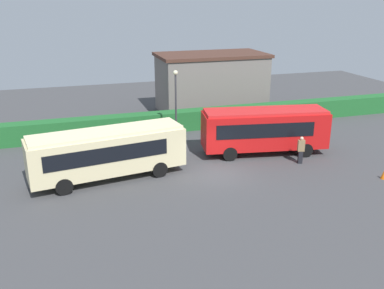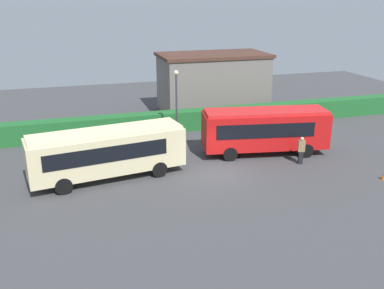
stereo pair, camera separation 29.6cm
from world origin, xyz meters
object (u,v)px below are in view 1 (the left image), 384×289
bus_cream (108,151)px  lamppost (176,99)px  person_left (263,132)px  traffic_cone (384,174)px  bus_red (265,129)px  person_center (301,149)px

bus_cream → lamppost: (5.80, 5.25, 1.72)m
person_left → lamppost: size_ratio=0.30×
person_left → traffic_cone: (4.14, -8.62, -0.58)m
bus_cream → person_left: bearing=7.2°
bus_cream → person_left: bus_cream is taller
bus_cream → bus_red: 11.34m
person_center → lamppost: (-6.96, 6.51, 2.52)m
bus_cream → bus_red: bearing=-2.0°
person_left → lamppost: lamppost is taller
traffic_cone → lamppost: (-10.57, 10.41, 3.24)m
person_center → lamppost: size_ratio=0.34×
person_left → person_center: bearing=-19.3°
bus_cream → traffic_cone: bus_cream is taller
person_left → person_center: (0.52, -4.72, 0.13)m
bus_red → traffic_cone: bearing=-42.1°
bus_cream → traffic_cone: 17.23m
bus_red → person_left: 2.56m
lamppost → person_center: bearing=-43.1°
person_center → bus_cream: bearing=-79.0°
bus_red → traffic_cone: bus_red is taller
bus_red → person_center: 3.08m
person_center → traffic_cone: person_center is taller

